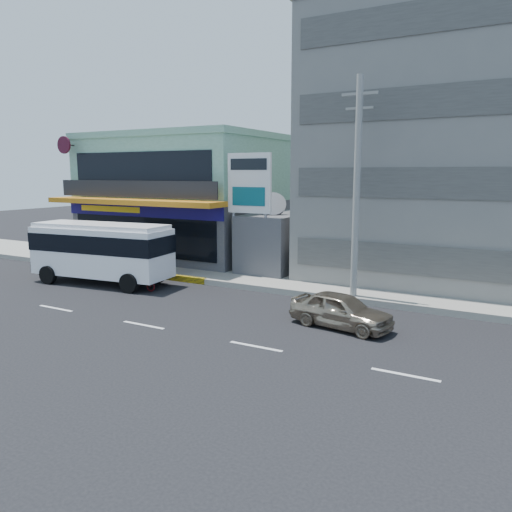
{
  "coord_description": "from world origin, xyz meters",
  "views": [
    {
      "loc": [
        12.87,
        -14.21,
        5.84
      ],
      "look_at": [
        2.3,
        4.89,
        2.2
      ],
      "focal_mm": 35.0,
      "sensor_mm": 36.0,
      "label": 1
    }
  ],
  "objects_px": {
    "concrete_building": "(476,151)",
    "motorcycle_rider": "(143,277)",
    "satellite_dish": "(273,213)",
    "minibus": "(101,248)",
    "utility_pole_near": "(357,189)",
    "sedan": "(341,310)",
    "billboard": "(249,190)",
    "shop_building": "(190,200)"
  },
  "relations": [
    {
      "from": "concrete_building",
      "to": "motorcycle_rider",
      "type": "relative_size",
      "value": 7.78
    },
    {
      "from": "satellite_dish",
      "to": "minibus",
      "type": "relative_size",
      "value": 0.19
    },
    {
      "from": "utility_pole_near",
      "to": "sedan",
      "type": "relative_size",
      "value": 2.5
    },
    {
      "from": "utility_pole_near",
      "to": "sedan",
      "type": "xyz_separation_m",
      "value": [
        0.8,
        -3.96,
        -4.47
      ]
    },
    {
      "from": "utility_pole_near",
      "to": "motorcycle_rider",
      "type": "height_order",
      "value": "utility_pole_near"
    },
    {
      "from": "billboard",
      "to": "motorcycle_rider",
      "type": "distance_m",
      "value": 7.24
    },
    {
      "from": "billboard",
      "to": "motorcycle_rider",
      "type": "height_order",
      "value": "billboard"
    },
    {
      "from": "minibus",
      "to": "motorcycle_rider",
      "type": "height_order",
      "value": "minibus"
    },
    {
      "from": "concrete_building",
      "to": "minibus",
      "type": "xyz_separation_m",
      "value": [
        -16.93,
        -10.37,
        -5.08
      ]
    },
    {
      "from": "shop_building",
      "to": "minibus",
      "type": "bearing_deg",
      "value": -83.43
    },
    {
      "from": "minibus",
      "to": "concrete_building",
      "type": "bearing_deg",
      "value": 31.5
    },
    {
      "from": "satellite_dish",
      "to": "sedan",
      "type": "distance_m",
      "value": 10.57
    },
    {
      "from": "shop_building",
      "to": "concrete_building",
      "type": "relative_size",
      "value": 0.77
    },
    {
      "from": "shop_building",
      "to": "billboard",
      "type": "xyz_separation_m",
      "value": [
        7.5,
        -4.75,
        0.93
      ]
    },
    {
      "from": "utility_pole_near",
      "to": "minibus",
      "type": "height_order",
      "value": "utility_pole_near"
    },
    {
      "from": "satellite_dish",
      "to": "motorcycle_rider",
      "type": "height_order",
      "value": "satellite_dish"
    },
    {
      "from": "concrete_building",
      "to": "motorcycle_rider",
      "type": "height_order",
      "value": "concrete_building"
    },
    {
      "from": "concrete_building",
      "to": "minibus",
      "type": "bearing_deg",
      "value": -148.5
    },
    {
      "from": "billboard",
      "to": "sedan",
      "type": "relative_size",
      "value": 1.72
    },
    {
      "from": "utility_pole_near",
      "to": "sedan",
      "type": "height_order",
      "value": "utility_pole_near"
    },
    {
      "from": "shop_building",
      "to": "concrete_building",
      "type": "distance_m",
      "value": 18.28
    },
    {
      "from": "billboard",
      "to": "utility_pole_near",
      "type": "relative_size",
      "value": 0.69
    },
    {
      "from": "billboard",
      "to": "motorcycle_rider",
      "type": "relative_size",
      "value": 3.35
    },
    {
      "from": "minibus",
      "to": "sedan",
      "type": "xyz_separation_m",
      "value": [
        13.73,
        -1.18,
        -1.24
      ]
    },
    {
      "from": "concrete_building",
      "to": "satellite_dish",
      "type": "bearing_deg",
      "value": -158.2
    },
    {
      "from": "satellite_dish",
      "to": "minibus",
      "type": "distance_m",
      "value": 9.56
    },
    {
      "from": "sedan",
      "to": "concrete_building",
      "type": "bearing_deg",
      "value": -5.3
    },
    {
      "from": "satellite_dish",
      "to": "sedan",
      "type": "height_order",
      "value": "satellite_dish"
    },
    {
      "from": "concrete_building",
      "to": "motorcycle_rider",
      "type": "distance_m",
      "value": 18.61
    },
    {
      "from": "shop_building",
      "to": "motorcycle_rider",
      "type": "height_order",
      "value": "shop_building"
    },
    {
      "from": "utility_pole_near",
      "to": "billboard",
      "type": "bearing_deg",
      "value": 164.52
    },
    {
      "from": "shop_building",
      "to": "motorcycle_rider",
      "type": "distance_m",
      "value": 10.79
    },
    {
      "from": "shop_building",
      "to": "satellite_dish",
      "type": "relative_size",
      "value": 8.27
    },
    {
      "from": "satellite_dish",
      "to": "utility_pole_near",
      "type": "xyz_separation_m",
      "value": [
        6.0,
        -3.6,
        1.57
      ]
    },
    {
      "from": "concrete_building",
      "to": "satellite_dish",
      "type": "xyz_separation_m",
      "value": [
        -10.0,
        -4.0,
        -3.42
      ]
    },
    {
      "from": "billboard",
      "to": "sedan",
      "type": "distance_m",
      "value": 10.22
    },
    {
      "from": "sedan",
      "to": "motorcycle_rider",
      "type": "height_order",
      "value": "motorcycle_rider"
    },
    {
      "from": "shop_building",
      "to": "billboard",
      "type": "distance_m",
      "value": 8.92
    },
    {
      "from": "minibus",
      "to": "billboard",
      "type": "bearing_deg",
      "value": 35.44
    },
    {
      "from": "satellite_dish",
      "to": "billboard",
      "type": "bearing_deg",
      "value": -105.52
    },
    {
      "from": "utility_pole_near",
      "to": "satellite_dish",
      "type": "bearing_deg",
      "value": 149.04
    },
    {
      "from": "concrete_building",
      "to": "motorcycle_rider",
      "type": "xyz_separation_m",
      "value": [
        -14.0,
        -10.51,
        -6.32
      ]
    }
  ]
}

